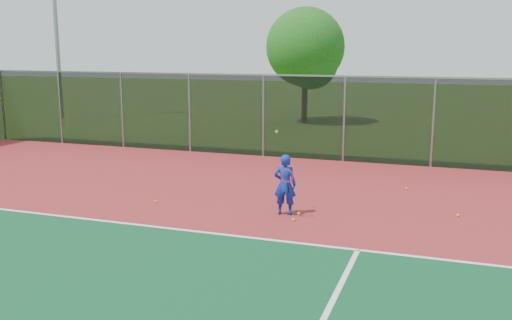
{
  "coord_description": "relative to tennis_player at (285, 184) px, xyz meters",
  "views": [
    {
      "loc": [
        3.63,
        -7.84,
        3.97
      ],
      "look_at": [
        -0.85,
        5.0,
        1.3
      ],
      "focal_mm": 40.0,
      "sensor_mm": 36.0,
      "label": 1
    }
  ],
  "objects": [
    {
      "name": "practice_ball_5",
      "position": [
        0.35,
        -0.47,
        -0.71
      ],
      "size": [
        0.07,
        0.07,
        0.07
      ],
      "primitive_type": "sphere",
      "color": "#C3CD17",
      "rests_on": "court_apron"
    },
    {
      "name": "ground",
      "position": [
        0.09,
        -4.94,
        -0.76
      ],
      "size": [
        120.0,
        120.0,
        0.0
      ],
      "primitive_type": "plane",
      "color": "#365D1A",
      "rests_on": "ground"
    },
    {
      "name": "practice_ball_3",
      "position": [
        0.34,
        0.06,
        -0.71
      ],
      "size": [
        0.07,
        0.07,
        0.07
      ],
      "primitive_type": "sphere",
      "color": "#C3CD17",
      "rests_on": "court_apron"
    },
    {
      "name": "tree_back_left",
      "position": [
        -3.82,
        17.02,
        3.08
      ],
      "size": [
        4.17,
        4.17,
        6.13
      ],
      "color": "#3D2916",
      "rests_on": "ground"
    },
    {
      "name": "fence_back",
      "position": [
        0.09,
        7.06,
        0.8
      ],
      "size": [
        30.0,
        0.06,
        3.03
      ],
      "color": "black",
      "rests_on": "court_apron"
    },
    {
      "name": "tennis_player",
      "position": [
        0.0,
        0.0,
        0.0
      ],
      "size": [
        0.59,
        0.62,
        2.03
      ],
      "color": "#112AA3",
      "rests_on": "court_apron"
    },
    {
      "name": "practice_ball_4",
      "position": [
        2.59,
        3.47,
        -0.71
      ],
      "size": [
        0.07,
        0.07,
        0.07
      ],
      "primitive_type": "sphere",
      "color": "#C3CD17",
      "rests_on": "court_apron"
    },
    {
      "name": "practice_ball_0",
      "position": [
        -3.46,
        -0.12,
        -0.71
      ],
      "size": [
        0.07,
        0.07,
        0.07
      ],
      "primitive_type": "sphere",
      "color": "#C3CD17",
      "rests_on": "court_apron"
    },
    {
      "name": "court_apron",
      "position": [
        0.09,
        -2.94,
        -0.75
      ],
      "size": [
        30.0,
        20.0,
        0.02
      ],
      "primitive_type": "cube",
      "color": "maroon",
      "rests_on": "ground"
    },
    {
      "name": "practice_ball_6",
      "position": [
        3.97,
        1.15,
        -0.71
      ],
      "size": [
        0.07,
        0.07,
        0.07
      ],
      "primitive_type": "sphere",
      "color": "#C3CD17",
      "rests_on": "court_apron"
    }
  ]
}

